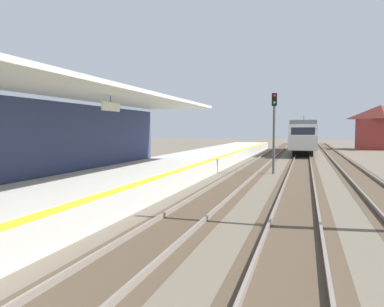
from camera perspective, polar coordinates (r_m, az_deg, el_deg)
The scene contains 8 objects.
station_platform at distance 19.68m, azimuth -7.10°, elevation -3.35°, with size 5.00×80.00×0.91m.
station_building_with_canopy at distance 15.23m, azimuth -23.12°, elevation 2.64°, with size 4.85×24.00×4.43m.
track_pair_nearest_platform at distance 22.27m, azimuth 7.64°, elevation -3.58°, with size 2.34×120.00×0.16m.
track_pair_middle at distance 21.97m, azimuth 16.44°, elevation -3.79°, with size 2.34×120.00×0.16m.
track_pair_far_side at distance 22.19m, azimuth 25.27°, elevation -3.93°, with size 2.34×120.00×0.16m.
approaching_train at distance 47.37m, azimuth 16.93°, elevation 2.73°, with size 2.93×19.60×4.76m.
rail_signal_post at distance 24.24m, azimuth 12.64°, elevation 4.41°, with size 0.32×0.34×5.20m.
distant_trackside_house at distance 59.24m, azimuth 27.20°, elevation 3.77°, with size 6.60×5.28×6.40m.
Camera 1 is at (5.56, -1.79, 2.86)m, focal length 34.30 mm.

